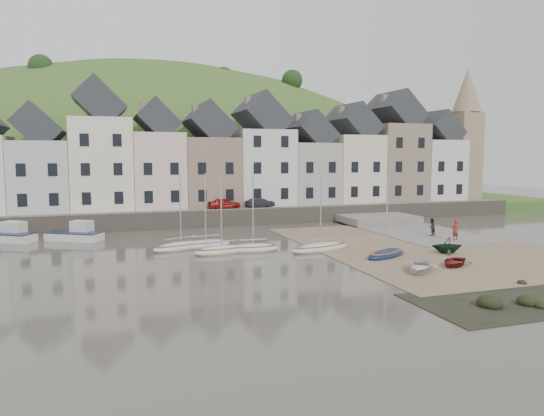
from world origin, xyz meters
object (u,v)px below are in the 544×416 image
object	(u,v)px
sailboat_0	(181,246)
car_left	(225,203)
person_red	(455,230)
car_right	(260,203)
rowboat_red	(454,262)
person_dark	(432,227)
rowboat_green	(447,245)
rowboat_white	(419,267)

from	to	relation	value
sailboat_0	car_left	size ratio (longest dim) A/B	1.76
person_red	car_left	size ratio (longest dim) A/B	0.51
car_right	person_red	bearing A→B (deg)	-157.77
car_left	car_right	distance (m)	4.13
car_right	sailboat_0	bearing A→B (deg)	130.51
rowboat_red	car_left	xyz separation A→B (m)	(-9.78, 26.66, 1.86)
car_right	person_dark	bearing A→B (deg)	-154.18
sailboat_0	rowboat_green	distance (m)	20.87
car_left	sailboat_0	bearing A→B (deg)	150.72
sailboat_0	car_right	distance (m)	18.27
rowboat_red	car_right	world-z (taller)	car_right
sailboat_0	car_right	xyz separation A→B (m)	(11.08, 14.40, 1.89)
car_right	rowboat_white	bearing A→B (deg)	172.99
rowboat_green	car_right	world-z (taller)	car_right
person_dark	car_right	bearing A→B (deg)	-74.32
rowboat_green	car_right	size ratio (longest dim) A/B	0.70
sailboat_0	person_red	bearing A→B (deg)	-9.20
car_left	person_red	bearing A→B (deg)	-141.37
person_red	car_left	bearing A→B (deg)	-55.55
rowboat_white	car_left	size ratio (longest dim) A/B	0.90
sailboat_0	person_red	xyz separation A→B (m)	(23.42, -3.79, 0.77)
car_left	car_right	size ratio (longest dim) A/B	1.07
person_dark	car_right	xyz separation A→B (m)	(-11.92, 15.41, 1.22)
sailboat_0	rowboat_white	xyz separation A→B (m)	(13.43, -13.00, 0.13)
sailboat_0	car_right	size ratio (longest dim) A/B	1.88
person_dark	rowboat_green	bearing A→B (deg)	40.08
person_red	car_left	distance (m)	24.57
rowboat_red	car_right	xyz separation A→B (m)	(-5.65, 26.66, 1.81)
rowboat_white	car_left	distance (m)	28.22
rowboat_green	car_left	distance (m)	25.81
person_dark	person_red	bearing A→B (deg)	76.47
person_red	rowboat_green	bearing A→B (deg)	38.82
sailboat_0	rowboat_red	world-z (taller)	sailboat_0
person_dark	car_left	distance (m)	22.28
rowboat_white	rowboat_green	xyz separation A→B (m)	(5.71, 4.70, 0.29)
person_red	car_right	world-z (taller)	car_right
rowboat_red	car_left	world-z (taller)	car_left
car_left	car_right	bearing A→B (deg)	-93.52
rowboat_white	rowboat_red	distance (m)	3.38
rowboat_white	rowboat_red	xyz separation A→B (m)	(3.30, 0.74, -0.05)
sailboat_0	person_dark	xyz separation A→B (m)	(23.00, -1.01, 0.67)
car_left	rowboat_white	bearing A→B (deg)	-170.22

